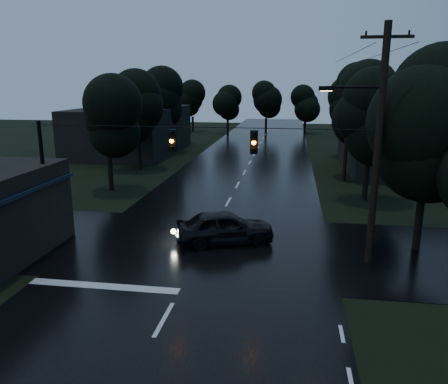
# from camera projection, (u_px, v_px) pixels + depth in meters

# --- Properties ---
(main_road) EXTENTS (12.00, 120.00, 0.02)m
(main_road) POSITION_uv_depth(u_px,v_px,m) (245.00, 173.00, 38.49)
(main_road) COLOR black
(main_road) RESTS_ON ground
(cross_street) EXTENTS (60.00, 9.00, 0.02)m
(cross_street) POSITION_uv_depth(u_px,v_px,m) (205.00, 245.00, 21.23)
(cross_street) COLOR black
(cross_street) RESTS_ON ground
(building_far_right) EXTENTS (10.00, 14.00, 4.40)m
(building_far_right) POSITION_uv_depth(u_px,v_px,m) (402.00, 145.00, 39.72)
(building_far_right) COLOR black
(building_far_right) RESTS_ON ground
(building_far_left) EXTENTS (10.00, 16.00, 5.00)m
(building_far_left) POSITION_uv_depth(u_px,v_px,m) (132.00, 130.00, 49.55)
(building_far_left) COLOR black
(building_far_left) RESTS_ON ground
(utility_pole_main) EXTENTS (3.50, 0.30, 10.00)m
(utility_pole_main) POSITION_uv_depth(u_px,v_px,m) (376.00, 143.00, 17.90)
(utility_pole_main) COLOR black
(utility_pole_main) RESTS_ON ground
(utility_pole_far) EXTENTS (2.00, 0.30, 7.50)m
(utility_pole_far) POSITION_uv_depth(u_px,v_px,m) (347.00, 133.00, 34.40)
(utility_pole_far) COLOR black
(utility_pole_far) RESTS_ON ground
(anchor_pole_left) EXTENTS (0.18, 0.18, 6.00)m
(anchor_pole_left) POSITION_uv_depth(u_px,v_px,m) (45.00, 184.00, 20.65)
(anchor_pole_left) COLOR black
(anchor_pole_left) RESTS_ON ground
(span_signals) EXTENTS (15.00, 0.37, 1.12)m
(span_signals) POSITION_uv_depth(u_px,v_px,m) (212.00, 140.00, 18.91)
(span_signals) COLOR black
(span_signals) RESTS_ON ground
(tree_corner_near) EXTENTS (4.48, 4.48, 9.44)m
(tree_corner_near) POSITION_uv_depth(u_px,v_px,m) (430.00, 122.00, 19.25)
(tree_corner_near) COLOR black
(tree_corner_near) RESTS_ON ground
(tree_left_a) EXTENTS (3.92, 3.92, 8.26)m
(tree_left_a) POSITION_uv_depth(u_px,v_px,m) (107.00, 118.00, 30.88)
(tree_left_a) COLOR black
(tree_left_a) RESTS_ON ground
(tree_left_b) EXTENTS (4.20, 4.20, 8.85)m
(tree_left_b) POSITION_uv_depth(u_px,v_px,m) (137.00, 107.00, 38.55)
(tree_left_b) COLOR black
(tree_left_b) RESTS_ON ground
(tree_left_c) EXTENTS (4.48, 4.48, 9.44)m
(tree_left_c) POSITION_uv_depth(u_px,v_px,m) (163.00, 99.00, 48.14)
(tree_left_c) COLOR black
(tree_left_c) RESTS_ON ground
(tree_right_a) EXTENTS (4.20, 4.20, 8.85)m
(tree_right_a) POSITION_uv_depth(u_px,v_px,m) (371.00, 116.00, 28.12)
(tree_right_a) COLOR black
(tree_right_a) RESTS_ON ground
(tree_right_b) EXTENTS (4.48, 4.48, 9.44)m
(tree_right_b) POSITION_uv_depth(u_px,v_px,m) (362.00, 104.00, 35.61)
(tree_right_b) COLOR black
(tree_right_b) RESTS_ON ground
(tree_right_c) EXTENTS (4.76, 4.76, 10.03)m
(tree_right_c) POSITION_uv_depth(u_px,v_px,m) (354.00, 96.00, 45.02)
(tree_right_c) COLOR black
(tree_right_c) RESTS_ON ground
(car) EXTENTS (5.15, 3.35, 1.63)m
(car) POSITION_uv_depth(u_px,v_px,m) (225.00, 227.00, 21.33)
(car) COLOR black
(car) RESTS_ON ground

